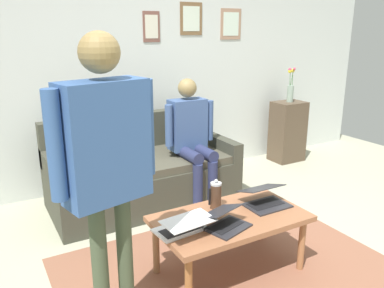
% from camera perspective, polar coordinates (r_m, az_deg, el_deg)
% --- Properties ---
extents(ground_plane, '(7.68, 7.68, 0.00)m').
position_cam_1_polar(ground_plane, '(3.16, 8.14, -17.44)').
color(ground_plane, '#AAA98F').
extents(area_rug, '(2.40, 1.89, 0.01)m').
position_cam_1_polar(area_rug, '(3.05, 6.48, -18.67)').
color(area_rug, brown).
rests_on(area_rug, ground_plane).
extents(back_wall, '(7.04, 0.11, 2.70)m').
position_cam_1_polar(back_wall, '(4.58, -8.38, 11.20)').
color(back_wall, silver).
rests_on(back_wall, ground_plane).
extents(couch, '(1.85, 0.91, 0.88)m').
position_cam_1_polar(couch, '(4.11, -7.30, -4.35)').
color(couch, '#3D3E32').
rests_on(couch, ground_plane).
extents(coffee_table, '(1.10, 0.62, 0.45)m').
position_cam_1_polar(coffee_table, '(2.91, 5.56, -11.26)').
color(coffee_table, '#985E3D').
rests_on(coffee_table, ground_plane).
extents(laptop_left, '(0.36, 0.34, 0.14)m').
position_cam_1_polar(laptop_left, '(2.72, 4.85, -11.16)').
color(laptop_left, '#28282D').
rests_on(laptop_left, coffee_table).
extents(laptop_center, '(0.32, 0.31, 0.15)m').
position_cam_1_polar(laptop_center, '(3.08, 10.54, -7.90)').
color(laptop_center, '#28282D').
rests_on(laptop_center, coffee_table).
extents(laptop_right, '(0.37, 0.34, 0.12)m').
position_cam_1_polar(laptop_right, '(2.65, -1.36, -11.87)').
color(laptop_right, silver).
rests_on(laptop_right, coffee_table).
extents(french_press, '(0.10, 0.08, 0.23)m').
position_cam_1_polar(french_press, '(2.96, 3.48, -7.43)').
color(french_press, '#4C3323').
rests_on(french_press, coffee_table).
extents(side_shelf, '(0.42, 0.32, 0.82)m').
position_cam_1_polar(side_shelf, '(5.51, 13.72, 1.78)').
color(side_shelf, brown).
rests_on(side_shelf, ground_plane).
extents(flower_vase, '(0.10, 0.08, 0.45)m').
position_cam_1_polar(flower_vase, '(5.40, 14.13, 7.73)').
color(flower_vase, '#8DA292').
rests_on(flower_vase, side_shelf).
extents(person_standing, '(0.60, 0.29, 1.74)m').
position_cam_1_polar(person_standing, '(2.05, -12.39, -1.91)').
color(person_standing, '#424D36').
rests_on(person_standing, ground_plane).
extents(person_seated, '(0.55, 0.51, 1.28)m').
position_cam_1_polar(person_seated, '(3.98, -0.10, 1.48)').
color(person_seated, navy).
rests_on(person_seated, ground_plane).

